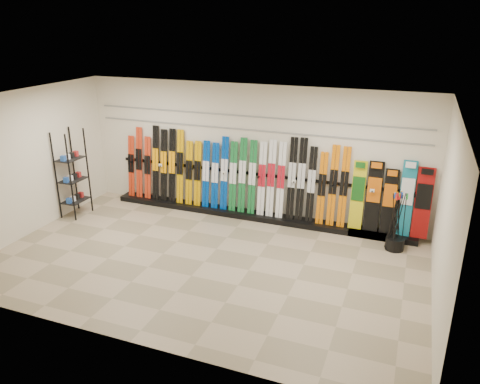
% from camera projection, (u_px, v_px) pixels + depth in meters
% --- Properties ---
extents(floor, '(8.00, 8.00, 0.00)m').
position_uv_depth(floor, '(205.00, 262.00, 8.81)').
color(floor, gray).
rests_on(floor, ground).
extents(back_wall, '(8.00, 0.00, 8.00)m').
position_uv_depth(back_wall, '(250.00, 152.00, 10.48)').
color(back_wall, beige).
rests_on(back_wall, floor).
extents(left_wall, '(0.00, 5.00, 5.00)m').
position_uv_depth(left_wall, '(27.00, 163.00, 9.63)').
color(left_wall, beige).
rests_on(left_wall, floor).
extents(right_wall, '(0.00, 5.00, 5.00)m').
position_uv_depth(right_wall, '(446.00, 219.00, 6.95)').
color(right_wall, beige).
rests_on(right_wall, floor).
extents(ceiling, '(8.00, 8.00, 0.00)m').
position_uv_depth(ceiling, '(200.00, 102.00, 7.77)').
color(ceiling, silver).
rests_on(ceiling, back_wall).
extents(ski_rack_base, '(8.00, 0.40, 0.12)m').
position_uv_depth(ski_rack_base, '(256.00, 216.00, 10.71)').
color(ski_rack_base, black).
rests_on(ski_rack_base, floor).
extents(skis, '(5.38, 0.24, 1.83)m').
position_uv_depth(skis, '(230.00, 175.00, 10.66)').
color(skis, red).
rests_on(skis, ski_rack_base).
extents(snowboards, '(1.58, 0.24, 1.55)m').
position_uv_depth(snowboards, '(391.00, 199.00, 9.54)').
color(snowboards, gold).
rests_on(snowboards, ski_rack_base).
extents(accessory_rack, '(0.40, 0.60, 2.00)m').
position_uv_depth(accessory_rack, '(72.00, 174.00, 10.60)').
color(accessory_rack, black).
rests_on(accessory_rack, floor).
extents(pole_bin, '(0.36, 0.36, 0.25)m').
position_uv_depth(pole_bin, '(395.00, 244.00, 9.24)').
color(pole_bin, black).
rests_on(pole_bin, floor).
extents(ski_poles, '(0.33, 0.33, 1.18)m').
position_uv_depth(ski_poles, '(396.00, 221.00, 9.07)').
color(ski_poles, black).
rests_on(ski_poles, pole_bin).
extents(slatwall_rail_0, '(7.60, 0.02, 0.03)m').
position_uv_depth(slatwall_rail_0, '(250.00, 130.00, 10.29)').
color(slatwall_rail_0, gray).
rests_on(slatwall_rail_0, back_wall).
extents(slatwall_rail_1, '(7.60, 0.02, 0.03)m').
position_uv_depth(slatwall_rail_1, '(250.00, 116.00, 10.18)').
color(slatwall_rail_1, gray).
rests_on(slatwall_rail_1, back_wall).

